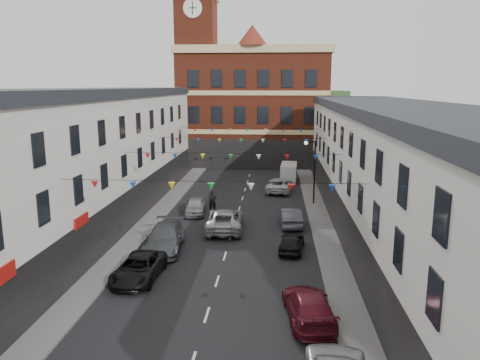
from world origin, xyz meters
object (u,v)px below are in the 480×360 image
(car_right_f, at_px, (279,185))
(moving_car, at_px, (225,220))
(car_left_c, at_px, (139,268))
(car_right_d, at_px, (292,242))
(car_right_e, at_px, (290,217))
(pedestrian, at_px, (213,201))
(car_right_c, at_px, (308,306))
(street_lamp, at_px, (312,163))
(car_left_d, at_px, (165,238))
(white_van, at_px, (289,173))
(car_left_e, at_px, (195,206))

(car_right_f, distance_m, moving_car, 14.19)
(car_left_c, relative_size, car_right_d, 1.29)
(car_right_e, height_order, pedestrian, pedestrian)
(car_right_c, bearing_deg, car_left_c, -30.21)
(street_lamp, relative_size, car_right_f, 1.14)
(street_lamp, distance_m, car_right_d, 13.32)
(car_left_d, bearing_deg, car_right_d, -2.41)
(pedestrian, bearing_deg, car_right_f, 45.37)
(car_right_d, relative_size, moving_car, 0.65)
(car_right_e, xyz_separation_m, moving_car, (-5.05, -1.56, 0.09))
(car_right_c, height_order, pedestrian, pedestrian)
(car_right_d, height_order, car_right_f, car_right_f)
(car_right_f, relative_size, pedestrian, 2.77)
(pedestrian, bearing_deg, car_right_d, -64.93)
(car_right_f, xyz_separation_m, white_van, (1.14, 5.73, 0.28))
(car_right_e, bearing_deg, street_lamp, -111.98)
(car_left_e, xyz_separation_m, car_right_c, (8.55, -18.15, 0.02))
(car_right_e, bearing_deg, car_right_c, 87.07)
(car_left_c, relative_size, car_right_c, 0.98)
(car_left_c, distance_m, car_right_c, 10.20)
(street_lamp, distance_m, moving_car, 11.45)
(car_left_e, bearing_deg, white_van, 54.35)
(car_right_d, bearing_deg, street_lamp, -92.42)
(car_left_c, xyz_separation_m, pedestrian, (2.25, 14.84, 0.27))
(car_right_c, relative_size, car_right_d, 1.32)
(car_left_d, bearing_deg, white_van, 64.95)
(car_left_e, relative_size, car_right_c, 0.83)
(car_right_e, relative_size, car_right_f, 0.84)
(street_lamp, height_order, car_right_c, street_lamp)
(car_left_c, distance_m, car_right_f, 24.65)
(car_right_d, bearing_deg, car_left_c, 38.53)
(street_lamp, height_order, car_left_e, street_lamp)
(car_left_d, height_order, white_van, white_van)
(car_left_c, distance_m, car_left_d, 5.05)
(car_left_c, distance_m, car_right_d, 10.37)
(street_lamp, distance_m, car_left_d, 17.18)
(street_lamp, distance_m, car_right_e, 7.81)
(car_right_d, xyz_separation_m, car_right_f, (-0.77, 17.90, 0.08))
(car_left_d, distance_m, white_van, 25.58)
(car_right_e, bearing_deg, white_van, -95.65)
(moving_car, distance_m, white_van, 20.02)
(car_right_c, xyz_separation_m, white_van, (-0.12, 33.07, 0.29))
(car_left_e, height_order, car_right_d, car_left_e)
(moving_car, bearing_deg, car_left_d, 49.68)
(car_left_e, height_order, white_van, white_van)
(car_left_e, distance_m, car_right_c, 20.07)
(moving_car, bearing_deg, car_right_e, -166.08)
(car_right_e, bearing_deg, car_left_c, 47.09)
(car_left_c, distance_m, pedestrian, 15.02)
(car_left_d, bearing_deg, car_left_c, -98.39)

